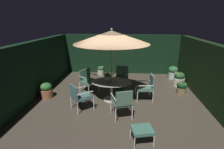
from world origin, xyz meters
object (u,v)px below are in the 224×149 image
patio_dining_table (112,86)px  centerpiece_planter (107,77)px  patio_umbrella (112,37)px  potted_plant_front_corner (46,90)px  patio_chair_north (88,79)px  potted_plant_back_center (182,87)px  potted_plant_right_near (101,70)px  patio_chair_southeast (147,86)px  patio_chair_northeast (79,95)px  potted_plant_right_far (179,79)px  ottoman_footrest (142,130)px  patio_chair_east (122,101)px  potted_plant_back_right (173,72)px  patio_chair_south (121,76)px

patio_dining_table → centerpiece_planter: centerpiece_planter is taller
patio_umbrella → potted_plant_front_corner: 3.36m
patio_chair_north → potted_plant_back_center: 4.01m
potted_plant_right_near → patio_chair_southeast: bearing=-53.1°
patio_chair_northeast → potted_plant_right_far: 4.82m
centerpiece_planter → ottoman_footrest: bearing=-63.9°
patio_chair_east → ottoman_footrest: size_ratio=1.61×
patio_dining_table → potted_plant_back_center: 3.03m
patio_chair_east → potted_plant_right_far: size_ratio=1.45×
patio_chair_northeast → potted_plant_front_corner: 1.84m
patio_dining_table → patio_umbrella: size_ratio=0.57×
potted_plant_back_right → potted_plant_right_near: 3.92m
potted_plant_front_corner → patio_dining_table: bearing=0.4°
patio_chair_northeast → potted_plant_back_center: patio_chair_northeast is taller
patio_dining_table → potted_plant_right_far: patio_dining_table is taller
centerpiece_planter → potted_plant_right_far: bearing=30.0°
patio_dining_table → ottoman_footrest: (0.99, -2.39, -0.24)m
patio_umbrella → potted_plant_front_corner: bearing=-179.6°
potted_plant_right_near → potted_plant_front_corner: bearing=-118.1°
potted_plant_front_corner → potted_plant_back_right: 6.27m
patio_chair_east → potted_plant_right_near: patio_chair_east is taller
patio_chair_south → potted_plant_right_near: bearing=124.0°
centerpiece_planter → potted_plant_back_center: centerpiece_planter is taller
potted_plant_right_far → patio_chair_south: bearing=-170.9°
potted_plant_back_right → potted_plant_front_corner: bearing=-153.2°
patio_chair_north → patio_chair_south: size_ratio=0.98×
centerpiece_planter → ottoman_footrest: (1.14, -2.33, -0.62)m
patio_chair_southeast → potted_plant_right_far: (1.65, 1.63, -0.25)m
ottoman_footrest → potted_plant_back_center: potted_plant_back_center is taller
centerpiece_planter → patio_chair_southeast: 1.57m
ottoman_footrest → centerpiece_planter: bearing=116.1°
patio_chair_northeast → potted_plant_front_corner: patio_chair_northeast is taller
patio_chair_east → patio_chair_south: 2.61m
ottoman_footrest → potted_plant_back_center: size_ratio=1.16×
patio_chair_north → potted_plant_front_corner: size_ratio=1.57×
patio_chair_north → potted_plant_front_corner: bearing=-152.3°
potted_plant_front_corner → potted_plant_right_near: size_ratio=1.22×
patio_umbrella → potted_plant_right_far: size_ratio=4.00×
patio_umbrella → potted_plant_right_near: (-0.92, 3.16, -2.15)m
potted_plant_front_corner → potted_plant_right_far: size_ratio=0.90×
patio_chair_north → patio_chair_south: (1.43, 0.55, -0.02)m
patio_chair_south → patio_chair_east: bearing=-87.0°
centerpiece_planter → potted_plant_right_near: 3.40m
patio_chair_north → potted_plant_right_near: bearing=85.4°
potted_plant_back_right → potted_plant_right_far: (0.03, -1.05, -0.04)m
patio_umbrella → potted_plant_front_corner: (-2.62, -0.02, -2.11)m
patio_chair_south → potted_plant_front_corner: 3.24m
potted_plant_right_near → centerpiece_planter: bearing=-76.5°
patio_chair_east → potted_plant_right_far: (2.55, 3.03, -0.25)m
patio_chair_south → potted_plant_front_corner: patio_chair_south is taller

